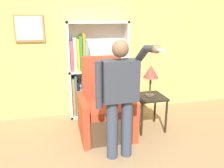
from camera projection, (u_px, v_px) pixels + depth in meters
wall_back at (93, 42)px, 4.14m from camera, size 8.00×0.11×2.80m
bookcase at (91, 73)px, 4.13m from camera, size 1.13×0.28×1.79m
armchair at (105, 111)px, 3.57m from camera, size 0.83×0.82×1.24m
person_standing at (120, 94)px, 2.76m from camera, size 0.60×0.78×1.58m
side_table at (149, 101)px, 3.67m from camera, size 0.48×0.48×0.59m
table_lamp at (151, 73)px, 3.53m from camera, size 0.25×0.25×0.52m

